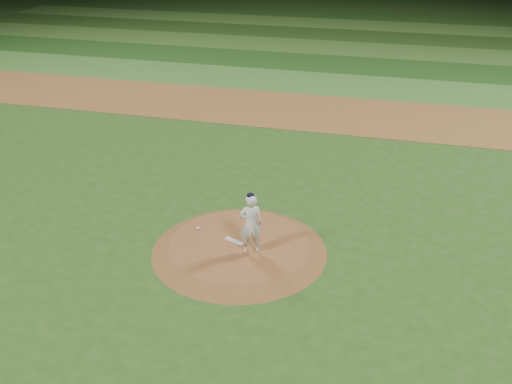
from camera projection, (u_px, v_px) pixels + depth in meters
The scene contains 12 objects.
ground at pixel (239, 251), 17.94m from camera, with size 120.00×120.00×0.00m, color #295019.
infield_dirt_band at pixel (315, 112), 30.02m from camera, with size 70.00×6.00×0.02m, color brown.
outfield_stripe_0 at pixel (331, 84), 34.76m from camera, with size 70.00×5.00×0.02m, color #3A732A.
outfield_stripe_1 at pixel (341, 64), 39.08m from camera, with size 70.00×5.00×0.02m, color #1E4717.
outfield_stripe_2 at pixel (350, 49), 43.39m from camera, with size 70.00×5.00×0.02m, color #386424.
outfield_stripe_3 at pixel (357, 36), 47.71m from camera, with size 70.00×5.00×0.02m, color #214516.
outfield_stripe_4 at pixel (363, 25), 52.02m from camera, with size 70.00×5.00×0.02m, color #3F6F28.
outfield_stripe_5 at pixel (368, 16), 56.34m from camera, with size 70.00×5.00×0.02m, color #224D18.
pitchers_mound at pixel (239, 247), 17.89m from camera, with size 5.50×5.50×0.25m, color brown.
pitching_rubber at pixel (234, 241), 17.94m from camera, with size 0.68×0.17×0.03m, color silver.
rosin_bag at pixel (198, 228), 18.63m from camera, with size 0.12×0.12×0.07m, color silver.
pitcher_on_mound at pixel (251, 224), 17.00m from camera, with size 0.84×0.72×2.00m.
Camera 1 is at (4.47, -14.54, 9.70)m, focal length 40.00 mm.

